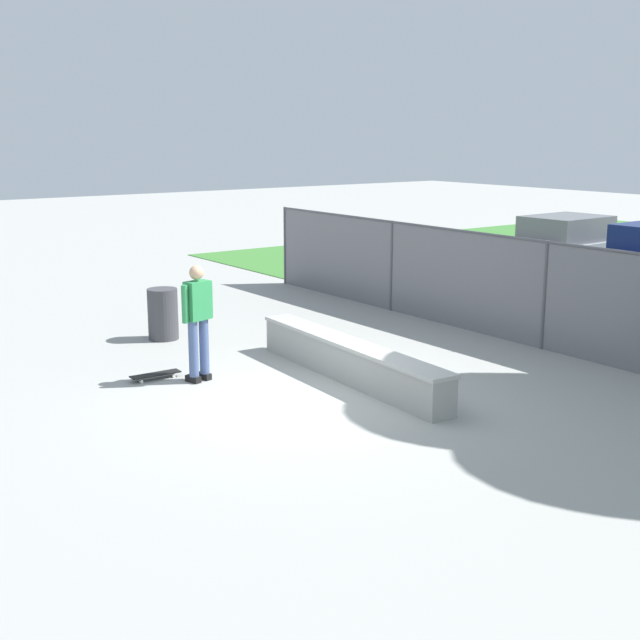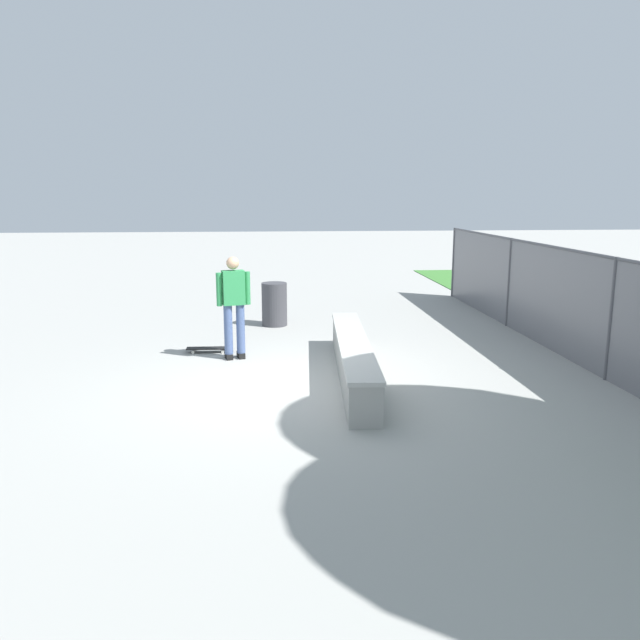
# 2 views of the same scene
# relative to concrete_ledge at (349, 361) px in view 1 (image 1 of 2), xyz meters

# --- Properties ---
(ground_plane) EXTENTS (80.00, 80.00, 0.00)m
(ground_plane) POSITION_rel_concrete_ledge_xyz_m (0.50, -1.09, -0.31)
(ground_plane) COLOR #9E9E99
(concrete_ledge) EXTENTS (4.64, 0.78, 0.62)m
(concrete_ledge) POSITION_rel_concrete_ledge_xyz_m (0.00, 0.00, 0.00)
(concrete_ledge) COLOR #999993
(concrete_ledge) RESTS_ON ground
(skateboarder) EXTENTS (0.35, 0.59, 1.82)m
(skateboarder) POSITION_rel_concrete_ledge_xyz_m (-1.31, -1.93, 0.70)
(skateboarder) COLOR black
(skateboarder) RESTS_ON ground
(skateboard) EXTENTS (0.22, 0.81, 0.09)m
(skateboard) POSITION_rel_concrete_ledge_xyz_m (-1.81, -2.45, -0.24)
(skateboard) COLOR black
(skateboard) RESTS_ON ground
(chainlink_fence) EXTENTS (16.63, 0.07, 1.95)m
(chainlink_fence) POSITION_rel_concrete_ledge_xyz_m (0.50, 3.97, 0.74)
(chainlink_fence) COLOR #4C4C51
(chainlink_fence) RESTS_ON ground
(car_silver) EXTENTS (2.13, 4.26, 1.66)m
(car_silver) POSITION_rel_concrete_ledge_xyz_m (-4.02, 10.35, 0.53)
(car_silver) COLOR #B7BABF
(car_silver) RESTS_ON ground
(trash_bin) EXTENTS (0.56, 0.56, 0.96)m
(trash_bin) POSITION_rel_concrete_ledge_xyz_m (-4.14, -1.18, 0.17)
(trash_bin) COLOR #3F3F44
(trash_bin) RESTS_ON ground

